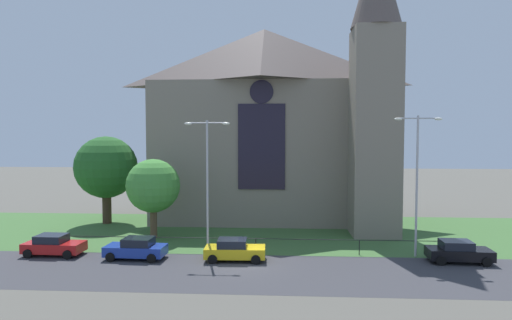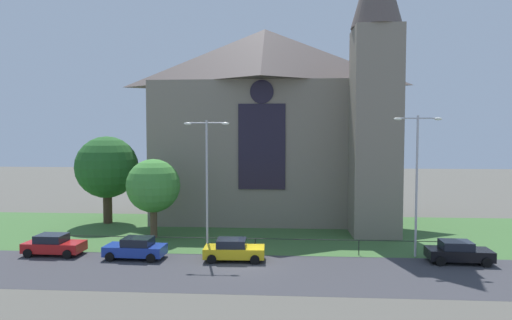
% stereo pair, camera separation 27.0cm
% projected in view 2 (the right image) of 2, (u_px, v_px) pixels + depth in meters
% --- Properties ---
extents(ground, '(160.00, 160.00, 0.00)m').
position_uv_depth(ground, '(255.00, 231.00, 39.73)').
color(ground, '#56544C').
extents(road_asphalt, '(120.00, 8.00, 0.01)m').
position_uv_depth(road_asphalt, '(242.00, 272.00, 27.78)').
color(road_asphalt, '#38383D').
rests_on(road_asphalt, ground).
extents(grass_verge, '(120.00, 20.00, 0.01)m').
position_uv_depth(grass_verge, '(254.00, 236.00, 37.74)').
color(grass_verge, '#3D6633').
rests_on(grass_verge, ground).
extents(church_building, '(23.20, 16.20, 26.00)m').
position_uv_depth(church_building, '(272.00, 121.00, 45.82)').
color(church_building, gray).
rests_on(church_building, ground).
extents(iron_railing, '(30.38, 0.07, 1.13)m').
position_uv_depth(iron_railing, '(255.00, 240.00, 32.17)').
color(iron_railing, black).
rests_on(iron_railing, ground).
extents(tree_left_near, '(4.55, 4.55, 6.75)m').
position_uv_depth(tree_left_near, '(153.00, 186.00, 37.00)').
color(tree_left_near, brown).
rests_on(tree_left_near, ground).
extents(tree_left_far, '(6.13, 6.13, 8.68)m').
position_uv_depth(tree_left_far, '(107.00, 167.00, 43.25)').
color(tree_left_far, '#423021').
rests_on(tree_left_far, ground).
extents(streetlamp_near, '(3.37, 0.26, 9.85)m').
position_uv_depth(streetlamp_near, '(207.00, 171.00, 32.04)').
color(streetlamp_near, '#B2B2B7').
rests_on(streetlamp_near, ground).
extents(streetlamp_far, '(3.37, 0.26, 10.15)m').
position_uv_depth(streetlamp_far, '(417.00, 170.00, 31.01)').
color(streetlamp_far, '#B2B2B7').
rests_on(streetlamp_far, ground).
extents(parked_car_red, '(4.24, 2.10, 1.51)m').
position_uv_depth(parked_car_red, '(54.00, 245.00, 31.78)').
color(parked_car_red, '#B21919').
rests_on(parked_car_red, ground).
extents(parked_car_blue, '(4.28, 2.18, 1.51)m').
position_uv_depth(parked_car_blue, '(136.00, 248.00, 30.82)').
color(parked_car_blue, '#1E3899').
rests_on(parked_car_blue, ground).
extents(parked_car_yellow, '(4.25, 2.13, 1.51)m').
position_uv_depth(parked_car_yellow, '(234.00, 250.00, 30.35)').
color(parked_car_yellow, gold).
rests_on(parked_car_yellow, ground).
extents(parked_car_black, '(4.27, 2.17, 1.51)m').
position_uv_depth(parked_car_black, '(458.00, 252.00, 29.78)').
color(parked_car_black, black).
rests_on(parked_car_black, ground).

